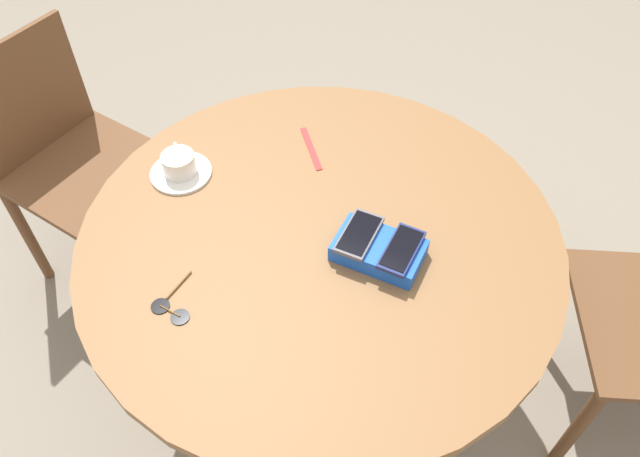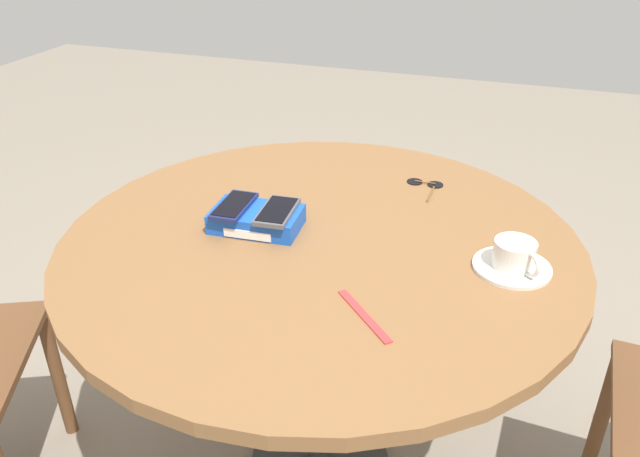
{
  "view_description": "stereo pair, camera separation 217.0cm",
  "coord_description": "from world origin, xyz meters",
  "px_view_note": "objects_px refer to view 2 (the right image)",
  "views": [
    {
      "loc": [
        -0.47,
        0.82,
        1.85
      ],
      "look_at": [
        0.0,
        0.0,
        0.75
      ],
      "focal_mm": 35.0,
      "sensor_mm": 36.0,
      "label": 1
    },
    {
      "loc": [
        0.38,
        -1.13,
        1.41
      ],
      "look_at": [
        0.0,
        0.0,
        0.75
      ],
      "focal_mm": 35.0,
      "sensor_mm": 36.0,
      "label": 2
    }
  ],
  "objects_px": {
    "phone_box": "(257,219)",
    "phone_navy": "(234,206)",
    "coffee_cup": "(515,253)",
    "phone_gray": "(277,211)",
    "round_table": "(320,269)",
    "sunglasses": "(426,184)",
    "lanyard_strap": "(364,315)",
    "saucer": "(512,266)"
  },
  "relations": [
    {
      "from": "coffee_cup",
      "to": "sunglasses",
      "type": "bearing_deg",
      "value": 125.2
    },
    {
      "from": "coffee_cup",
      "to": "lanyard_strap",
      "type": "height_order",
      "value": "coffee_cup"
    },
    {
      "from": "phone_gray",
      "to": "coffee_cup",
      "type": "xyz_separation_m",
      "value": [
        0.51,
        0.01,
        -0.01
      ]
    },
    {
      "from": "phone_box",
      "to": "sunglasses",
      "type": "relative_size",
      "value": 1.62
    },
    {
      "from": "phone_gray",
      "to": "saucer",
      "type": "xyz_separation_m",
      "value": [
        0.51,
        0.01,
        -0.05
      ]
    },
    {
      "from": "phone_gray",
      "to": "sunglasses",
      "type": "distance_m",
      "value": 0.44
    },
    {
      "from": "saucer",
      "to": "phone_box",
      "type": "bearing_deg",
      "value": -178.91
    },
    {
      "from": "phone_box",
      "to": "sunglasses",
      "type": "bearing_deg",
      "value": 47.18
    },
    {
      "from": "sunglasses",
      "to": "lanyard_strap",
      "type": "bearing_deg",
      "value": -90.51
    },
    {
      "from": "phone_navy",
      "to": "coffee_cup",
      "type": "distance_m",
      "value": 0.61
    },
    {
      "from": "lanyard_strap",
      "to": "sunglasses",
      "type": "relative_size",
      "value": 1.35
    },
    {
      "from": "phone_navy",
      "to": "phone_gray",
      "type": "height_order",
      "value": "same"
    },
    {
      "from": "sunglasses",
      "to": "saucer",
      "type": "bearing_deg",
      "value": -54.85
    },
    {
      "from": "phone_navy",
      "to": "sunglasses",
      "type": "relative_size",
      "value": 1.12
    },
    {
      "from": "coffee_cup",
      "to": "round_table",
      "type": "bearing_deg",
      "value": -179.89
    },
    {
      "from": "round_table",
      "to": "lanyard_strap",
      "type": "distance_m",
      "value": 0.31
    },
    {
      "from": "phone_navy",
      "to": "phone_gray",
      "type": "xyz_separation_m",
      "value": [
        0.1,
        0.01,
        0.0
      ]
    },
    {
      "from": "coffee_cup",
      "to": "phone_gray",
      "type": "bearing_deg",
      "value": -179.16
    },
    {
      "from": "phone_navy",
      "to": "sunglasses",
      "type": "bearing_deg",
      "value": 43.41
    },
    {
      "from": "saucer",
      "to": "coffee_cup",
      "type": "height_order",
      "value": "coffee_cup"
    },
    {
      "from": "phone_navy",
      "to": "saucer",
      "type": "distance_m",
      "value": 0.61
    },
    {
      "from": "round_table",
      "to": "phone_gray",
      "type": "bearing_deg",
      "value": -176.08
    },
    {
      "from": "coffee_cup",
      "to": "lanyard_strap",
      "type": "relative_size",
      "value": 0.58
    },
    {
      "from": "lanyard_strap",
      "to": "sunglasses",
      "type": "height_order",
      "value": "sunglasses"
    },
    {
      "from": "phone_box",
      "to": "phone_gray",
      "type": "xyz_separation_m",
      "value": [
        0.05,
        0.0,
        0.03
      ]
    },
    {
      "from": "phone_navy",
      "to": "lanyard_strap",
      "type": "bearing_deg",
      "value": -32.54
    },
    {
      "from": "phone_gray",
      "to": "saucer",
      "type": "bearing_deg",
      "value": 1.08
    },
    {
      "from": "phone_box",
      "to": "phone_navy",
      "type": "xyz_separation_m",
      "value": [
        -0.05,
        -0.01,
        0.03
      ]
    },
    {
      "from": "phone_navy",
      "to": "phone_box",
      "type": "bearing_deg",
      "value": 6.13
    },
    {
      "from": "phone_box",
      "to": "lanyard_strap",
      "type": "relative_size",
      "value": 1.2
    },
    {
      "from": "lanyard_strap",
      "to": "sunglasses",
      "type": "bearing_deg",
      "value": 89.49
    },
    {
      "from": "round_table",
      "to": "phone_box",
      "type": "bearing_deg",
      "value": -177.02
    },
    {
      "from": "saucer",
      "to": "sunglasses",
      "type": "height_order",
      "value": "saucer"
    },
    {
      "from": "phone_navy",
      "to": "round_table",
      "type": "bearing_deg",
      "value": 3.79
    },
    {
      "from": "round_table",
      "to": "coffee_cup",
      "type": "distance_m",
      "value": 0.43
    },
    {
      "from": "phone_gray",
      "to": "phone_box",
      "type": "bearing_deg",
      "value": -178.83
    },
    {
      "from": "phone_box",
      "to": "phone_gray",
      "type": "relative_size",
      "value": 1.45
    },
    {
      "from": "saucer",
      "to": "coffee_cup",
      "type": "bearing_deg",
      "value": -47.38
    },
    {
      "from": "round_table",
      "to": "phone_gray",
      "type": "xyz_separation_m",
      "value": [
        -0.1,
        -0.01,
        0.13
      ]
    },
    {
      "from": "phone_box",
      "to": "saucer",
      "type": "distance_m",
      "value": 0.56
    },
    {
      "from": "phone_gray",
      "to": "sunglasses",
      "type": "height_order",
      "value": "phone_gray"
    },
    {
      "from": "round_table",
      "to": "phone_gray",
      "type": "height_order",
      "value": "phone_gray"
    }
  ]
}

